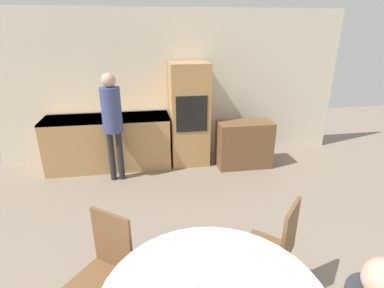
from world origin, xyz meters
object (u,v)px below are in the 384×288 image
oven_unit (189,115)px  person_standing (112,115)px  sideboard (244,144)px  chair_far_left (107,265)px  chair_far_right (277,245)px

oven_unit → person_standing: oven_unit is taller
sideboard → person_standing: size_ratio=0.55×
oven_unit → chair_far_left: 3.22m
sideboard → chair_far_left: bearing=-127.4°
sideboard → chair_far_right: 2.74m
chair_far_left → person_standing: 2.56m
person_standing → sideboard: bearing=4.3°
chair_far_right → person_standing: 2.99m
oven_unit → sideboard: bearing=-20.0°
chair_far_right → chair_far_left: bearing=-48.1°
person_standing → chair_far_right: bearing=-58.4°
oven_unit → sideboard: oven_unit is taller
chair_far_left → chair_far_right: bearing=36.8°
sideboard → person_standing: person_standing is taller
chair_far_right → sideboard: bearing=-150.5°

